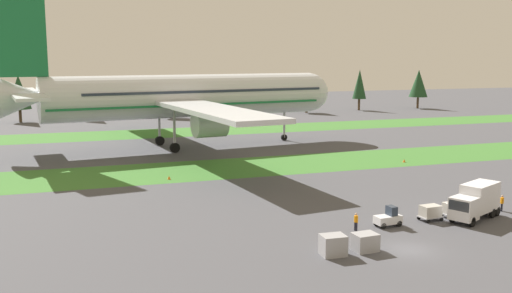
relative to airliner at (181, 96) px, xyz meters
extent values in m
plane|color=#47474C|center=(7.40, -60.24, -9.29)|extent=(400.00, 400.00, 0.00)
cube|color=#3D752D|center=(7.40, -20.75, -9.28)|extent=(320.00, 14.91, 0.01)
cube|color=#3D752D|center=(7.40, 21.07, -9.28)|extent=(320.00, 14.91, 0.01)
cylinder|color=silver|center=(1.34, 0.16, -0.03)|extent=(50.58, 13.46, 7.55)
sphere|color=silver|center=(26.18, 3.14, -0.03)|extent=(7.40, 7.40, 7.40)
cone|color=silver|center=(-25.92, -3.11, 0.53)|extent=(9.34, 8.14, 7.18)
cube|color=#19703D|center=(1.34, 0.16, -1.36)|extent=(49.38, 13.46, 0.36)
cube|color=#283342|center=(4.37, 0.52, 0.91)|extent=(44.53, 12.81, 0.44)
cube|color=silver|center=(-4.14, 20.21, -0.79)|extent=(11.87, 34.26, 0.68)
cylinder|color=#A3A3A8|center=(-2.36, 15.35, -3.27)|extent=(5.34, 4.71, 4.15)
cube|color=silver|center=(0.76, -20.61, -0.79)|extent=(11.87, 34.26, 0.68)
cylinder|color=#A3A3A8|center=(1.34, -15.47, -3.27)|extent=(5.34, 4.71, 4.15)
cube|color=silver|center=(-26.31, 5.27, 1.10)|extent=(5.86, 12.65, 0.48)
cube|color=silver|center=(-24.32, -11.34, 1.10)|extent=(5.86, 12.65, 0.48)
cube|color=#19703D|center=(-25.32, -3.04, 10.16)|extent=(7.19, 1.66, 12.84)
cylinder|color=#A3A3A8|center=(20.73, 2.49, -4.93)|extent=(0.44, 0.44, 7.52)
cylinder|color=black|center=(20.73, 2.49, -8.69)|extent=(1.24, 0.56, 1.20)
cylinder|color=#A3A3A8|center=(-3.22, 4.18, -4.80)|extent=(0.44, 0.44, 7.27)
cylinder|color=black|center=(-3.22, 4.18, -8.44)|extent=(1.76, 0.79, 1.70)
cylinder|color=#A3A3A8|center=(-2.14, -4.82, -4.80)|extent=(0.44, 0.44, 7.27)
cylinder|color=black|center=(-2.14, -4.82, -8.44)|extent=(1.76, 0.79, 1.70)
cube|color=silver|center=(9.28, -53.78, -8.60)|extent=(2.69, 1.48, 0.77)
cube|color=#283342|center=(9.66, -53.75, -7.77)|extent=(0.78, 1.14, 0.90)
cylinder|color=black|center=(8.41, -54.39, -8.99)|extent=(0.61, 0.24, 0.60)
cylinder|color=black|center=(8.33, -53.29, -8.99)|extent=(0.61, 0.24, 0.60)
cylinder|color=black|center=(10.22, -54.26, -8.99)|extent=(0.61, 0.24, 0.60)
cylinder|color=black|center=(10.14, -53.16, -8.99)|extent=(0.61, 0.24, 0.60)
cube|color=#A3A3A8|center=(14.36, -53.41, -8.89)|extent=(2.30, 1.65, 0.10)
cube|color=#ADA89E|center=(14.36, -53.41, -8.29)|extent=(2.02, 1.45, 1.10)
cylinder|color=black|center=(13.58, -54.16, -9.09)|extent=(0.41, 0.15, 0.40)
cylinder|color=black|center=(13.48, -52.79, -9.09)|extent=(0.41, 0.15, 0.40)
cylinder|color=black|center=(15.25, -54.04, -9.09)|extent=(0.41, 0.15, 0.40)
cylinder|color=black|center=(15.15, -52.67, -9.09)|extent=(0.41, 0.15, 0.40)
cube|color=#A3A3A8|center=(17.26, -53.21, -8.89)|extent=(2.30, 1.65, 0.10)
cube|color=#ADA89E|center=(17.26, -53.21, -8.29)|extent=(2.02, 1.45, 1.10)
cylinder|color=black|center=(16.47, -53.96, -9.09)|extent=(0.41, 0.15, 0.40)
cylinder|color=black|center=(16.37, -52.58, -9.09)|extent=(0.41, 0.15, 0.40)
cylinder|color=black|center=(18.14, -53.84, -9.09)|extent=(0.41, 0.15, 0.40)
cylinder|color=black|center=(18.04, -52.46, -9.09)|extent=(0.41, 0.15, 0.40)
cube|color=#A3A3A8|center=(20.15, -53.00, -8.89)|extent=(2.30, 1.65, 0.10)
cube|color=#ADA89E|center=(20.15, -53.00, -8.29)|extent=(2.02, 1.45, 1.10)
cylinder|color=black|center=(19.36, -53.75, -9.09)|extent=(0.41, 0.15, 0.40)
cylinder|color=black|center=(19.27, -52.37, -9.09)|extent=(0.41, 0.15, 0.40)
cylinder|color=black|center=(21.03, -53.63, -9.09)|extent=(0.41, 0.15, 0.40)
cylinder|color=black|center=(20.93, -52.26, -9.09)|extent=(0.41, 0.15, 0.40)
cube|color=silver|center=(16.68, -55.51, -7.71)|extent=(2.97, 3.02, 2.20)
cube|color=#283342|center=(15.72, -55.96, -7.27)|extent=(0.95, 1.91, 0.97)
cube|color=silver|center=(19.71, -54.09, -7.11)|extent=(5.05, 3.99, 2.80)
cylinder|color=black|center=(16.90, -56.51, -8.81)|extent=(1.00, 0.68, 0.96)
cylinder|color=black|center=(16.05, -54.70, -8.81)|extent=(1.00, 0.68, 0.96)
cylinder|color=black|center=(20.95, -54.61, -8.81)|extent=(1.00, 0.68, 0.96)
cylinder|color=black|center=(20.10, -52.80, -8.81)|extent=(1.00, 0.68, 0.96)
cylinder|color=black|center=(21.97, -54.14, -8.81)|extent=(1.00, 0.68, 0.96)
cylinder|color=black|center=(21.12, -52.32, -8.81)|extent=(1.00, 0.68, 0.96)
cylinder|color=black|center=(5.62, -53.99, -8.86)|extent=(0.18, 0.18, 0.85)
cylinder|color=black|center=(5.65, -54.20, -8.86)|extent=(0.18, 0.18, 0.85)
cylinder|color=orange|center=(5.63, -54.09, -8.13)|extent=(0.36, 0.36, 0.62)
sphere|color=tan|center=(5.63, -54.09, -7.67)|extent=(0.24, 0.24, 0.24)
cylinder|color=orange|center=(5.60, -53.87, -8.16)|extent=(0.10, 0.10, 0.58)
cylinder|color=orange|center=(5.66, -54.32, -8.16)|extent=(0.10, 0.10, 0.58)
cylinder|color=black|center=(23.76, -52.80, -8.86)|extent=(0.18, 0.18, 0.85)
cylinder|color=black|center=(23.59, -52.95, -8.86)|extent=(0.18, 0.18, 0.85)
cylinder|color=orange|center=(23.68, -52.88, -8.13)|extent=(0.36, 0.36, 0.62)
sphere|color=tan|center=(23.68, -52.88, -7.67)|extent=(0.24, 0.24, 0.24)
cylinder|color=orange|center=(23.85, -52.72, -8.16)|extent=(0.10, 0.10, 0.58)
cylinder|color=orange|center=(23.50, -53.03, -8.16)|extent=(0.10, 0.10, 0.58)
cube|color=#A3A3A8|center=(0.60, -59.44, -8.42)|extent=(2.07, 1.69, 1.72)
cube|color=#A3A3A8|center=(3.67, -59.30, -8.53)|extent=(2.10, 1.72, 1.51)
cone|color=orange|center=(-6.93, -25.73, -9.03)|extent=(0.44, 0.44, 0.50)
cone|color=orange|center=(29.87, -25.02, -9.04)|extent=(0.44, 0.44, 0.49)
cylinder|color=#4C3823|center=(-29.80, 52.19, -7.63)|extent=(0.70, 0.70, 3.32)
cone|color=#1E4223|center=(-29.80, 52.19, -1.79)|extent=(5.63, 5.63, 8.36)
cylinder|color=#4C3823|center=(-13.72, 51.12, -7.71)|extent=(0.70, 0.70, 3.16)
cone|color=#1E4223|center=(-13.72, 51.12, -3.21)|extent=(4.60, 4.60, 5.82)
cylinder|color=#4C3823|center=(7.18, 50.09, -7.43)|extent=(0.70, 0.70, 3.71)
cone|color=#1E4223|center=(7.18, 50.09, -3.05)|extent=(6.32, 6.32, 5.06)
cylinder|color=#4C3823|center=(28.23, 53.02, -7.33)|extent=(0.70, 0.70, 3.92)
cone|color=#1E4223|center=(28.23, 53.02, -1.74)|extent=(4.77, 4.77, 7.26)
cylinder|color=#4C3823|center=(47.09, 51.63, -7.29)|extent=(0.70, 0.70, 3.99)
cone|color=#1E4223|center=(47.09, 51.63, -1.94)|extent=(6.01, 6.01, 6.73)
cylinder|color=#4C3823|center=(65.38, 53.85, -7.54)|extent=(0.70, 0.70, 3.50)
cone|color=#1E4223|center=(65.38, 53.85, -1.40)|extent=(4.15, 4.15, 8.77)
cylinder|color=#4C3823|center=(85.81, 53.37, -7.48)|extent=(0.70, 0.70, 3.61)
cone|color=#1E4223|center=(85.81, 53.37, -1.49)|extent=(5.76, 5.76, 8.37)
camera|label=1|loc=(-20.07, -100.45, 7.03)|focal=40.30mm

